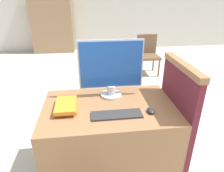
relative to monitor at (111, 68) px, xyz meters
name	(u,v)px	position (x,y,z in m)	size (l,w,h in m)	color
wall_back	(90,2)	(-0.04, 4.76, 0.36)	(12.00, 0.06, 2.80)	beige
desk	(109,141)	(-0.04, -0.19, -0.66)	(1.15, 0.74, 0.77)	#8C603D
carrel_divider	(174,121)	(0.56, -0.24, -0.46)	(0.07, 0.64, 1.15)	#5B1E28
monitor	(111,68)	(0.00, 0.00, 0.00)	(0.58, 0.20, 0.53)	#B7B7BC
keyboard	(117,115)	(0.00, -0.35, -0.27)	(0.41, 0.13, 0.02)	#2D2D2D
mouse	(151,111)	(0.29, -0.34, -0.26)	(0.06, 0.09, 0.03)	#262626
book_stack	(66,106)	(-0.41, -0.21, -0.24)	(0.19, 0.28, 0.06)	orange
far_chair	(148,53)	(1.11, 2.47, -0.57)	(0.44, 0.44, 0.84)	brown
bookshelf_far	(51,20)	(-1.19, 4.52, -0.08)	(1.19, 0.32, 1.92)	#9E7A56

